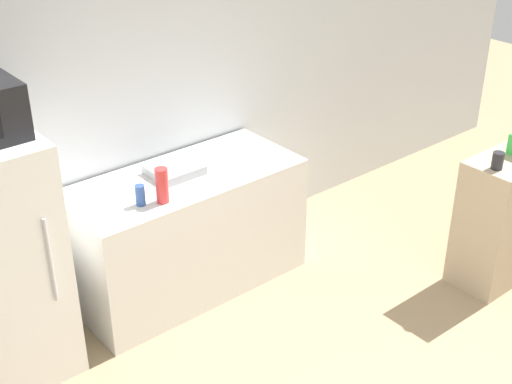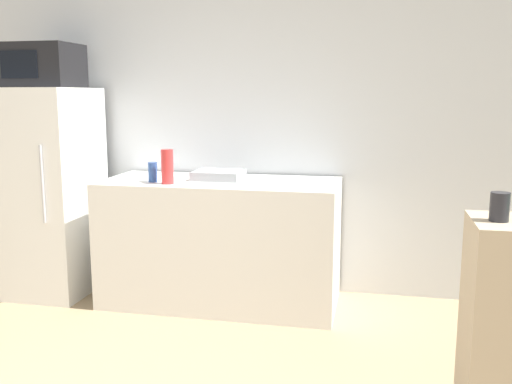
{
  "view_description": "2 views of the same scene",
  "coord_description": "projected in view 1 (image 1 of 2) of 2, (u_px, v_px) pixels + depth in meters",
  "views": [
    {
      "loc": [
        -2.35,
        -1.07,
        3.01
      ],
      "look_at": [
        -0.08,
        1.66,
        1.1
      ],
      "focal_mm": 50.0,
      "sensor_mm": 36.0,
      "label": 1
    },
    {
      "loc": [
        1.01,
        -1.25,
        1.45
      ],
      "look_at": [
        0.35,
        1.84,
        0.91
      ],
      "focal_mm": 40.0,
      "sensor_mm": 36.0,
      "label": 2
    }
  ],
  "objects": [
    {
      "name": "sink_basin",
      "position": [
        174.0,
        170.0,
        4.73
      ],
      "size": [
        0.33,
        0.3,
        0.06
      ],
      "primitive_type": "cube",
      "color": "#9EA3A8",
      "rests_on": "counter"
    },
    {
      "name": "jar",
      "position": [
        498.0,
        161.0,
        4.6
      ],
      "size": [
        0.08,
        0.08,
        0.12
      ],
      "primitive_type": "cylinder",
      "color": "#232328",
      "rests_on": "shelf_cabinet"
    },
    {
      "name": "bottle_short",
      "position": [
        140.0,
        195.0,
        4.34
      ],
      "size": [
        0.06,
        0.06,
        0.13
      ],
      "primitive_type": "cylinder",
      "color": "#2D4C8C",
      "rests_on": "counter"
    },
    {
      "name": "bottle_tall",
      "position": [
        162.0,
        185.0,
        4.35
      ],
      "size": [
        0.08,
        0.08,
        0.23
      ],
      "primitive_type": "cylinder",
      "color": "red",
      "rests_on": "counter"
    },
    {
      "name": "shelf_cabinet",
      "position": [
        505.0,
        218.0,
        5.01
      ],
      "size": [
        0.73,
        0.39,
        0.95
      ],
      "primitive_type": "cube",
      "color": "tan",
      "rests_on": "ground_plane"
    },
    {
      "name": "counter",
      "position": [
        186.0,
        231.0,
        4.93
      ],
      "size": [
        1.61,
        0.71,
        0.87
      ],
      "primitive_type": "cube",
      "color": "silver",
      "rests_on": "ground_plane"
    },
    {
      "name": "wall_back",
      "position": [
        150.0,
        96.0,
        4.81
      ],
      "size": [
        8.0,
        0.06,
        2.6
      ],
      "primitive_type": "cube",
      "color": "silver",
      "rests_on": "ground_plane"
    }
  ]
}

